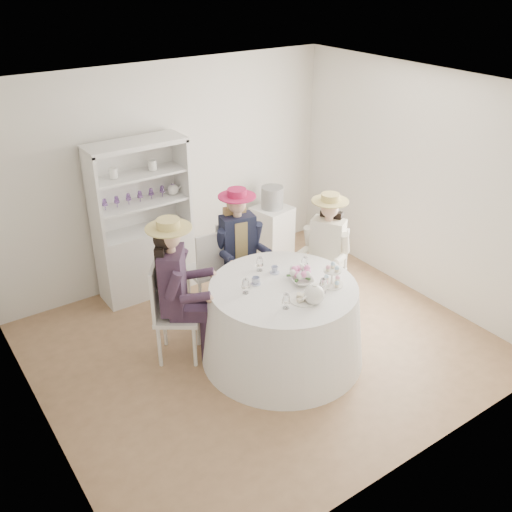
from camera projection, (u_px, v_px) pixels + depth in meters
ground at (261, 345)px, 6.18m from camera, size 4.50×4.50×0.00m
ceiling at (263, 92)px, 4.91m from camera, size 4.50×4.50×0.00m
wall_back at (168, 175)px, 6.99m from camera, size 4.50×0.00×4.50m
wall_front at (422, 332)px, 4.09m from camera, size 4.50×0.00×4.50m
wall_left at (25, 304)px, 4.41m from camera, size 0.00×4.50×4.50m
wall_right at (419, 185)px, 6.67m from camera, size 0.00×4.50×4.50m
tea_table at (283, 322)px, 5.82m from camera, size 1.68×1.68×0.85m
hutch at (144, 241)px, 6.87m from camera, size 1.27×0.76×1.92m
side_table at (272, 231)px, 7.87m from camera, size 0.54×0.54×0.71m
hatbox at (272, 198)px, 7.63m from camera, size 0.38×0.38×0.30m
guest_left at (176, 283)px, 5.61m from camera, size 0.67×0.64×1.57m
guest_mid at (238, 243)px, 6.47m from camera, size 0.56×0.59×1.49m
guest_right at (327, 247)px, 6.46m from camera, size 0.62×0.57×1.45m
spare_chair at (209, 267)px, 6.57m from camera, size 0.46×0.46×1.03m
teacup_a at (256, 281)px, 5.64m from camera, size 0.10×0.10×0.07m
teacup_b at (275, 270)px, 5.84m from camera, size 0.09×0.09×0.07m
teacup_c at (296, 272)px, 5.80m from camera, size 0.11×0.11×0.07m
flower_bowl at (302, 282)px, 5.64m from camera, size 0.27×0.27×0.05m
flower_arrangement at (299, 272)px, 5.69m from camera, size 0.18×0.18×0.07m
table_teapot at (314, 294)px, 5.32m from camera, size 0.27×0.19×0.21m
sandwich_plate at (303, 299)px, 5.38m from camera, size 0.26×0.26×0.06m
cupcake_stand at (332, 277)px, 5.61m from camera, size 0.23×0.23×0.22m
stemware_set at (284, 279)px, 5.59m from camera, size 0.83×0.80×0.15m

